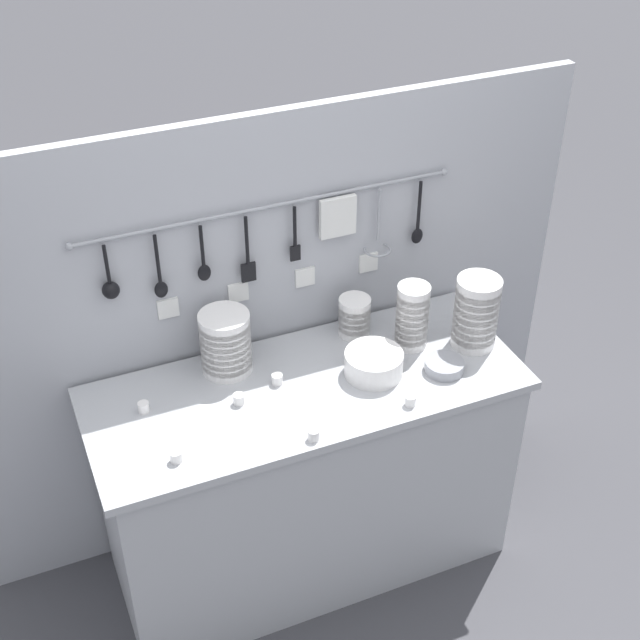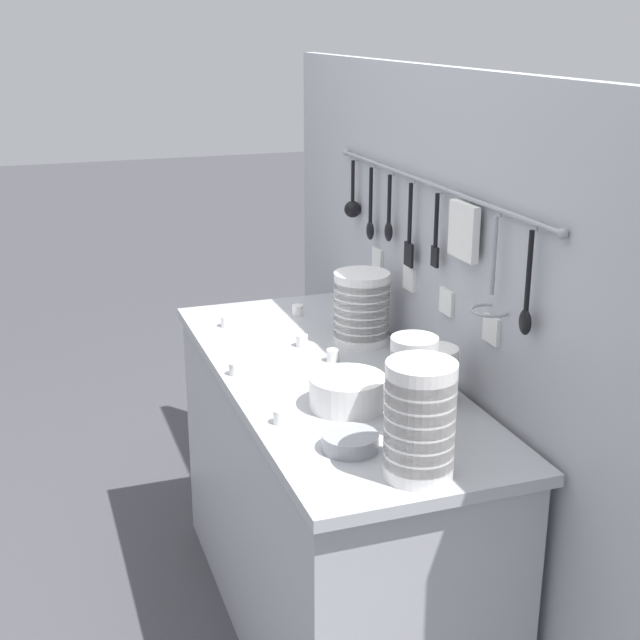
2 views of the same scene
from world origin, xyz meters
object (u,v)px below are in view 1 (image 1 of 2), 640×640
at_px(bowl_stack_nested_right, 412,316).
at_px(plate_stack, 374,363).
at_px(cup_front_left, 314,435).
at_px(cup_centre, 277,379).
at_px(bowl_stack_tall_left, 354,316).
at_px(bowl_stack_wide_centre, 476,312).
at_px(cup_edge_far, 144,407).
at_px(steel_mixing_bowl, 444,366).
at_px(cup_back_left, 410,400).
at_px(cup_edge_near, 239,399).
at_px(bowl_stack_back_corner, 226,342).
at_px(cup_mid_row, 176,457).

bearing_deg(bowl_stack_nested_right, plate_stack, -153.57).
bearing_deg(cup_front_left, cup_centre, 91.78).
distance_m(bowl_stack_tall_left, bowl_stack_wide_centre, 0.42).
bearing_deg(cup_edge_far, plate_stack, -8.21).
distance_m(cup_centre, cup_edge_far, 0.44).
bearing_deg(bowl_stack_nested_right, steel_mixing_bowl, -77.91).
height_order(cup_back_left, cup_edge_far, same).
distance_m(bowl_stack_nested_right, cup_edge_near, 0.66).
distance_m(plate_stack, cup_edge_far, 0.76).
bearing_deg(plate_stack, bowl_stack_wide_centre, 2.12).
xyz_separation_m(bowl_stack_tall_left, cup_centre, (-0.35, -0.16, -0.05)).
bearing_deg(bowl_stack_back_corner, cup_centre, -47.68).
relative_size(cup_back_left, cup_edge_far, 1.00).
bearing_deg(bowl_stack_back_corner, cup_front_left, -72.52).
relative_size(bowl_stack_back_corner, cup_front_left, 6.09).
distance_m(bowl_stack_back_corner, bowl_stack_tall_left, 0.48).
distance_m(bowl_stack_wide_centre, bowl_stack_nested_right, 0.22).
bearing_deg(cup_front_left, bowl_stack_tall_left, 52.68).
height_order(bowl_stack_nested_right, cup_mid_row, bowl_stack_nested_right).
bearing_deg(plate_stack, steel_mixing_bowl, -19.45).
bearing_deg(bowl_stack_back_corner, bowl_stack_wide_centre, -13.45).
bearing_deg(bowl_stack_tall_left, bowl_stack_nested_right, -42.04).
bearing_deg(cup_back_left, cup_edge_near, 156.29).
relative_size(cup_edge_near, cup_centre, 1.00).
distance_m(cup_edge_near, cup_centre, 0.15).
xyz_separation_m(steel_mixing_bowl, cup_mid_row, (-0.94, -0.07, -0.00)).
bearing_deg(cup_front_left, bowl_stack_back_corner, 107.48).
distance_m(cup_back_left, cup_front_left, 0.35).
height_order(cup_mid_row, cup_centre, same).
relative_size(plate_stack, cup_front_left, 5.43).
bearing_deg(steel_mixing_bowl, bowl_stack_wide_centre, 29.45).
bearing_deg(cup_mid_row, cup_centre, 28.60).
bearing_deg(bowl_stack_back_corner, cup_back_left, -40.07).
relative_size(bowl_stack_back_corner, bowl_stack_wide_centre, 0.84).
xyz_separation_m(cup_edge_near, cup_front_left, (0.16, -0.25, 0.00)).
distance_m(bowl_stack_nested_right, cup_back_left, 0.34).
distance_m(cup_edge_near, cup_mid_row, 0.31).
height_order(bowl_stack_back_corner, cup_front_left, bowl_stack_back_corner).
xyz_separation_m(bowl_stack_tall_left, bowl_stack_nested_right, (0.15, -0.14, 0.05)).
bearing_deg(cup_centre, cup_edge_far, 175.57).
distance_m(bowl_stack_tall_left, cup_edge_far, 0.80).
bearing_deg(cup_centre, cup_mid_row, -151.40).
distance_m(cup_front_left, cup_centre, 0.29).
xyz_separation_m(bowl_stack_back_corner, bowl_stack_nested_right, (0.63, -0.12, 0.01)).
distance_m(bowl_stack_wide_centre, cup_front_left, 0.74).
bearing_deg(bowl_stack_wide_centre, steel_mixing_bowl, -150.55).
distance_m(bowl_stack_wide_centre, cup_centre, 0.72).
bearing_deg(bowl_stack_tall_left, cup_front_left, -127.32).
xyz_separation_m(bowl_stack_tall_left, cup_mid_row, (-0.75, -0.38, -0.05)).
relative_size(cup_centre, cup_edge_far, 1.00).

